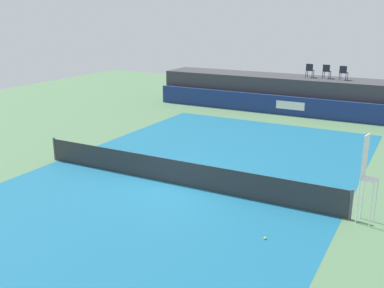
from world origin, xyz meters
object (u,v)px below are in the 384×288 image
Objects in this scene: umpire_chair at (366,173)px; net_post_far at (351,204)px; spectator_chair_far_left at (310,70)px; net_post_near at (55,149)px; spectator_chair_center at (343,72)px; spectator_chair_left at (327,71)px; tennis_ball at (265,238)px.

umpire_chair is 2.76× the size of net_post_far.
spectator_chair_far_left is 0.89× the size of net_post_near.
spectator_chair_far_left and spectator_chair_center have the same top height.
spectator_chair_left is 13.06× the size of tennis_ball.
umpire_chair is at bearing 0.09° from net_post_near.
tennis_ball is at bearing -131.69° from umpire_chair.
tennis_ball is at bearing -79.21° from spectator_chair_far_left.
spectator_chair_left is 16.07m from net_post_far.
umpire_chair is (3.50, -15.10, -1.11)m from spectator_chair_center.
net_post_far reaches higher than tennis_ball.
umpire_chair is 1.14m from net_post_far.
spectator_chair_center reaches higher than umpire_chair.
spectator_chair_left reaches higher than umpire_chair.
net_post_near is (-9.24, -15.12, -2.19)m from spectator_chair_center.
tennis_ball is at bearing -85.87° from spectator_chair_center.
spectator_chair_center is 17.85m from net_post_near.
spectator_chair_center is 17.84m from tennis_ball.
spectator_chair_center is 0.32× the size of umpire_chair.
spectator_chair_center reaches higher than net_post_far.
spectator_chair_left is 0.32× the size of umpire_chair.
net_post_near is at bearing 166.73° from tennis_ball.
spectator_chair_far_left is 2.12m from spectator_chair_center.
net_post_near is (-8.17, -15.35, -2.19)m from spectator_chair_left.
net_post_near is 1.00× the size of net_post_far.
spectator_chair_center is at bearing -12.03° from spectator_chair_left.
net_post_far is at bearing 0.00° from net_post_near.
umpire_chair reaches higher than tennis_ball.
spectator_chair_left is 1.00× the size of spectator_chair_center.
tennis_ball is (-2.23, -2.50, -1.55)m from umpire_chair.
spectator_chair_center reaches higher than net_post_near.
net_post_far is (5.28, -15.30, -2.19)m from spectator_chair_far_left.
spectator_chair_far_left is 13.06× the size of tennis_ball.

